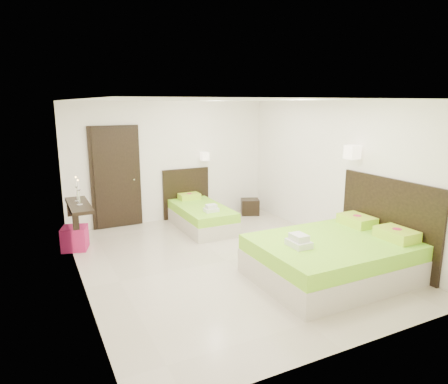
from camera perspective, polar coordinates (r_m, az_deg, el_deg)
name	(u,v)px	position (r m, az deg, el deg)	size (l,w,h in m)	color
floor	(227,261)	(6.71, 0.38, -9.79)	(5.50, 5.50, 0.00)	beige
bed_single	(200,214)	(8.42, -3.44, -3.18)	(1.08, 1.80, 1.49)	beige
bed_double	(336,255)	(6.26, 15.75, -8.68)	(2.27, 1.93, 1.87)	beige
nightstand	(250,207)	(9.37, 3.73, -2.11)	(0.41, 0.36, 0.36)	black
ottoman	(75,238)	(7.62, -20.53, -6.19)	(0.42, 0.42, 0.42)	#A6164F
door	(116,178)	(8.52, -15.19, 1.97)	(1.02, 0.15, 2.14)	black
console_shelf	(78,206)	(7.38, -20.10, -1.83)	(0.35, 1.20, 0.78)	black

